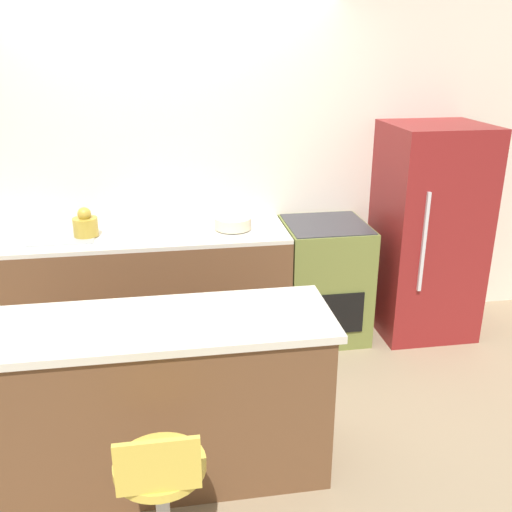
{
  "coord_description": "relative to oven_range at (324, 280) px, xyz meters",
  "views": [
    {
      "loc": [
        -0.03,
        -3.62,
        2.2
      ],
      "look_at": [
        0.49,
        -0.36,
        0.96
      ],
      "focal_mm": 40.0,
      "sensor_mm": 36.0,
      "label": 1
    }
  ],
  "objects": [
    {
      "name": "refrigerator",
      "position": [
        0.8,
        -0.03,
        0.36
      ],
      "size": [
        0.72,
        0.71,
        1.64
      ],
      "color": "maroon",
      "rests_on": "ground_plane"
    },
    {
      "name": "oven_range",
      "position": [
        0.0,
        0.0,
        0.0
      ],
      "size": [
        0.62,
        0.64,
        0.92
      ],
      "color": "olive",
      "rests_on": "ground_plane"
    },
    {
      "name": "mixing_bowl",
      "position": [
        -0.71,
        -0.0,
        0.5
      ],
      "size": [
        0.27,
        0.27,
        0.08
      ],
      "color": "beige",
      "rests_on": "back_counter"
    },
    {
      "name": "wall_back",
      "position": [
        -1.14,
        0.35,
        0.84
      ],
      "size": [
        8.0,
        0.06,
        2.6
      ],
      "color": "silver",
      "rests_on": "ground_plane"
    },
    {
      "name": "ground_plane",
      "position": [
        -1.14,
        -0.33,
        -0.46
      ],
      "size": [
        14.0,
        14.0,
        0.0
      ],
      "primitive_type": "plane",
      "color": "#998466"
    },
    {
      "name": "back_counter",
      "position": [
        -1.5,
        0.0,
        -0.0
      ],
      "size": [
        2.35,
        0.63,
        0.92
      ],
      "color": "brown",
      "rests_on": "ground_plane"
    },
    {
      "name": "kitchen_island",
      "position": [
        -1.26,
        -1.4,
        -0.0
      ],
      "size": [
        1.76,
        0.61,
        0.91
      ],
      "color": "brown",
      "rests_on": "ground_plane"
    },
    {
      "name": "stool_chair",
      "position": [
        -1.27,
        -2.04,
        -0.05
      ],
      "size": [
        0.39,
        0.39,
        0.81
      ],
      "color": "#B7B7BC",
      "rests_on": "ground_plane"
    },
    {
      "name": "kettle",
      "position": [
        -1.75,
        -0.0,
        0.54
      ],
      "size": [
        0.17,
        0.17,
        0.21
      ],
      "color": "#B29333",
      "rests_on": "back_counter"
    }
  ]
}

